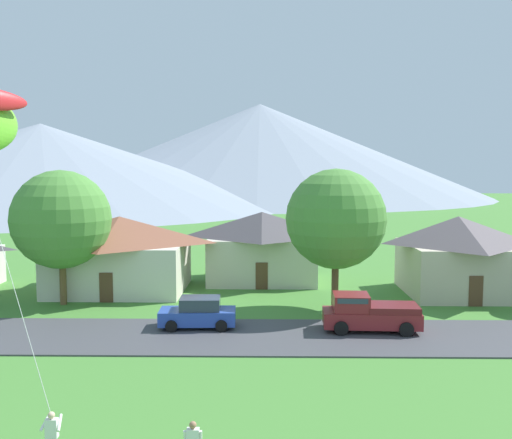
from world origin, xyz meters
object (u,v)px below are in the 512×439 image
object	(u,v)px
house_right_center	(120,252)
house_leftmost	(262,245)
tree_center	(61,220)
parked_car_blue_west_end	(198,313)
pickup_truck_maroon_west_side	(369,313)
tree_left_of_center	(336,219)
house_left_center	(457,254)

from	to	relation	value
house_right_center	house_leftmost	bearing A→B (deg)	19.25
house_right_center	tree_center	distance (m)	5.77
parked_car_blue_west_end	pickup_truck_maroon_west_side	size ratio (longest dim) A/B	0.81
house_leftmost	tree_left_of_center	bearing A→B (deg)	-63.16
house_leftmost	house_left_center	size ratio (longest dim) A/B	1.12
house_right_center	house_left_center	bearing A→B (deg)	-1.78
tree_center	pickup_truck_maroon_west_side	distance (m)	20.28
house_left_center	pickup_truck_maroon_west_side	world-z (taller)	house_left_center
tree_center	house_left_center	bearing A→B (deg)	7.55
house_leftmost	house_left_center	world-z (taller)	house_left_center
tree_left_of_center	pickup_truck_maroon_west_side	xyz separation A→B (m)	(1.26, -4.72, -4.70)
tree_left_of_center	parked_car_blue_west_end	distance (m)	10.35
house_leftmost	house_left_center	xyz separation A→B (m)	(13.84, -4.35, 0.02)
house_left_center	tree_center	world-z (taller)	tree_center
tree_left_of_center	parked_car_blue_west_end	world-z (taller)	tree_left_of_center
pickup_truck_maroon_west_side	house_right_center	bearing A→B (deg)	147.59
house_leftmost	pickup_truck_maroon_west_side	distance (m)	15.18
house_right_center	parked_car_blue_west_end	world-z (taller)	house_right_center
house_leftmost	house_right_center	xyz separation A→B (m)	(-10.29, -3.59, -0.03)
tree_center	house_right_center	bearing A→B (deg)	58.31
house_leftmost	tree_center	bearing A→B (deg)	-148.62
house_right_center	tree_left_of_center	size ratio (longest dim) A/B	1.13
tree_center	parked_car_blue_west_end	distance (m)	11.94
house_leftmost	tree_center	xyz separation A→B (m)	(-12.95, -7.90, 2.74)
house_left_center	house_right_center	distance (m)	24.15
house_leftmost	pickup_truck_maroon_west_side	bearing A→B (deg)	-66.99
tree_left_of_center	pickup_truck_maroon_west_side	bearing A→B (deg)	-75.07
house_left_center	pickup_truck_maroon_west_side	size ratio (longest dim) A/B	1.50
house_leftmost	tree_left_of_center	xyz separation A→B (m)	(4.63, -9.16, 2.92)
tree_center	tree_left_of_center	bearing A→B (deg)	-4.09
house_leftmost	parked_car_blue_west_end	xyz separation A→B (m)	(-3.45, -13.37, -1.97)
house_left_center	parked_car_blue_west_end	xyz separation A→B (m)	(-17.29, -9.03, -2.00)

